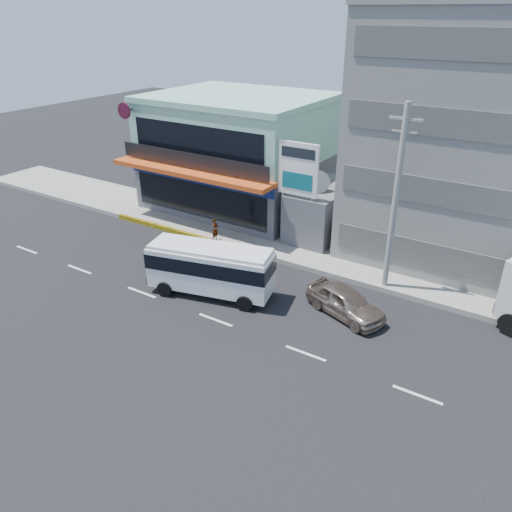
% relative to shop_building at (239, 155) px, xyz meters
% --- Properties ---
extents(ground, '(120.00, 120.00, 0.00)m').
position_rel_shop_building_xyz_m(ground, '(8.00, -13.95, -4.00)').
color(ground, black).
rests_on(ground, ground).
extents(sidewalk, '(70.00, 5.00, 0.30)m').
position_rel_shop_building_xyz_m(sidewalk, '(13.00, -4.45, -3.85)').
color(sidewalk, gray).
rests_on(sidewalk, ground).
extents(shop_building, '(12.40, 11.70, 8.00)m').
position_rel_shop_building_xyz_m(shop_building, '(0.00, 0.00, 0.00)').
color(shop_building, '#4A4B50').
rests_on(shop_building, ground).
extents(concrete_building, '(16.00, 12.00, 14.00)m').
position_rel_shop_building_xyz_m(concrete_building, '(18.00, 1.05, 3.00)').
color(concrete_building, gray).
rests_on(concrete_building, ground).
extents(gap_structure, '(3.00, 6.00, 3.50)m').
position_rel_shop_building_xyz_m(gap_structure, '(8.00, -1.95, -2.25)').
color(gap_structure, '#4A4B50').
rests_on(gap_structure, ground).
extents(satellite_dish, '(1.50, 1.50, 0.15)m').
position_rel_shop_building_xyz_m(satellite_dish, '(8.00, -2.95, -0.42)').
color(satellite_dish, slate).
rests_on(satellite_dish, gap_structure).
extents(billboard, '(2.60, 0.18, 6.90)m').
position_rel_shop_building_xyz_m(billboard, '(7.50, -4.75, 0.93)').
color(billboard, gray).
rests_on(billboard, ground).
extents(utility_pole_near, '(1.60, 0.30, 10.00)m').
position_rel_shop_building_xyz_m(utility_pole_near, '(14.00, -6.55, 1.15)').
color(utility_pole_near, '#999993').
rests_on(utility_pole_near, ground).
extents(minibus, '(6.95, 3.65, 2.78)m').
position_rel_shop_building_xyz_m(minibus, '(6.29, -11.99, -2.34)').
color(minibus, white).
rests_on(minibus, ground).
extents(sedan, '(4.69, 3.12, 1.48)m').
position_rel_shop_building_xyz_m(sedan, '(13.17, -10.05, -3.26)').
color(sedan, tan).
rests_on(sedan, ground).
extents(motorcycle_rider, '(1.58, 0.68, 1.97)m').
position_rel_shop_building_xyz_m(motorcycle_rider, '(2.99, -7.15, -3.35)').
color(motorcycle_rider, maroon).
rests_on(motorcycle_rider, ground).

